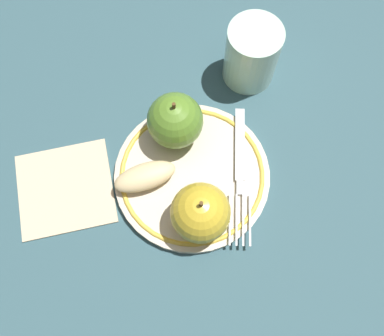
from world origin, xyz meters
The scene contains 8 objects.
ground_plane centered at (0.00, 0.00, 0.00)m, with size 2.00×2.00×0.00m, color #34565F.
plate centered at (0.02, -0.02, 0.01)m, with size 0.20×0.20×0.01m.
apple_red_whole centered at (-0.04, 0.00, 0.05)m, with size 0.07×0.07×0.08m.
apple_second_whole centered at (0.07, -0.02, 0.05)m, with size 0.07×0.07×0.08m.
apple_slice_front centered at (0.03, 0.04, 0.03)m, with size 0.08×0.03×0.02m, color beige.
fork centered at (-0.01, -0.07, 0.02)m, with size 0.17×0.10×0.00m.
drinking_glass centered at (0.12, -0.15, 0.04)m, with size 0.07×0.07×0.09m, color silver.
napkin_folded centered at (0.07, 0.14, 0.00)m, with size 0.11×0.12×0.01m, color beige.
Camera 1 is at (-0.14, 0.06, 0.52)m, focal length 40.00 mm.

